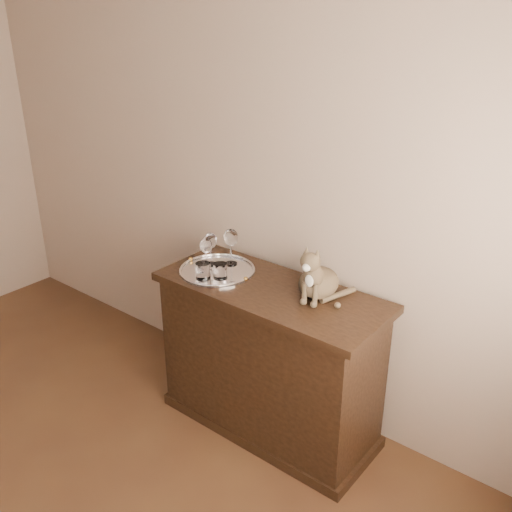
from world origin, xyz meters
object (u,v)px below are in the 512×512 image
Objects in this scene: wine_glass_a at (211,249)px; wine_glass_d at (206,254)px; wine_glass_b at (231,247)px; sideboard at (270,360)px; cat at (319,269)px; tray at (217,271)px; tumbler_b at (203,271)px; tumbler_a at (220,271)px.

wine_glass_d is at bearing -70.27° from wine_glass_a.
wine_glass_b is 0.14m from wine_glass_d.
sideboard is 4.17× the size of cat.
tray is 0.15m from wine_glass_b.
cat reaches higher than tumbler_b.
tumbler_b is (-0.07, -0.06, 0.00)m from tumbler_a.
wine_glass_b reaches higher than sideboard.
wine_glass_b reaches higher than wine_glass_a.
wine_glass_b is (0.00, 0.11, 0.11)m from tray.
tray is 1.39× the size of cat.
tumbler_b is at bearing -156.84° from sideboard.
wine_glass_b is at bearing 88.01° from tray.
sideboard is 0.59m from tumbler_b.
cat reaches higher than tray.
tray is 4.92× the size of tumbler_a.
wine_glass_a is 2.22× the size of tumbler_a.
sideboard is 6.66× the size of wine_glass_a.
cat is (0.64, 0.07, 0.05)m from wine_glass_a.
tumbler_b reaches higher than sideboard.
tray is 2.22× the size of wine_glass_a.
tumbler_b is (0.09, -0.15, -0.05)m from wine_glass_a.
wine_glass_b reaches higher than tumbler_b.
wine_glass_a reaches higher than sideboard.
tumbler_b reaches higher than tumbler_a.
sideboard is 3.00× the size of tray.
wine_glass_a is at bearing -138.63° from wine_glass_b.
wine_glass_a is 0.89× the size of wine_glass_b.
sideboard is 5.93× the size of wine_glass_b.
cat is (0.55, 0.22, 0.09)m from tumbler_b.
tray is at bearing -26.37° from wine_glass_a.
sideboard is at bearing -2.04° from wine_glass_a.
wine_glass_b reaches higher than tray.
tray is 2.29× the size of wine_glass_d.
tray is 0.10m from tumbler_a.
cat is (0.62, 0.12, 0.05)m from wine_glass_d.
wine_glass_d is 0.14m from tumbler_a.
tumbler_b is (0.07, -0.10, -0.04)m from wine_glass_d.
wine_glass_d is at bearing 123.84° from tumbler_b.
wine_glass_d is at bearing -176.84° from cat.
wine_glass_b is 0.70× the size of cat.
cat is at bearing 18.54° from tumbler_a.
tumbler_a is at bearing -16.54° from wine_glass_d.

